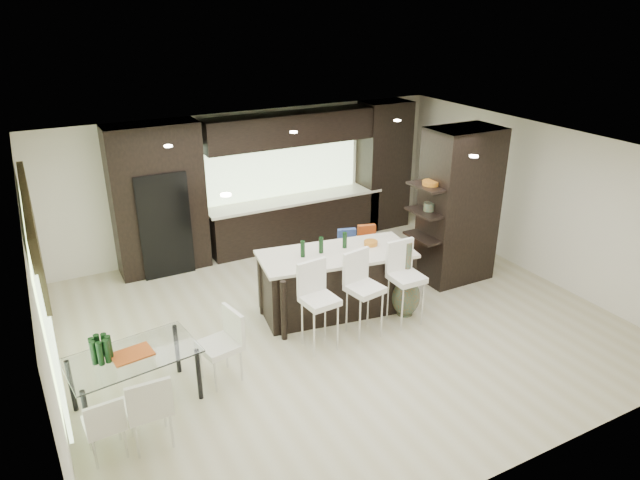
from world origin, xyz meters
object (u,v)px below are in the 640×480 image
stool_right (406,292)px  chair_near (149,410)px  stool_mid (364,303)px  stool_left (320,315)px  chair_end (220,350)px  bench (364,258)px  kitchen_island (336,281)px  chair_far (105,427)px  floor_vase (407,279)px  dining_table (136,380)px

stool_right → chair_near: stool_right is taller
stool_right → stool_mid: bearing=179.9°
stool_left → chair_end: 1.50m
stool_left → bench: 2.70m
chair_near → bench: bearing=31.9°
bench → chair_near: bearing=-133.0°
kitchen_island → chair_far: kitchen_island is taller
chair_end → chair_far: bearing=103.8°
kitchen_island → stool_right: bearing=-40.2°
stool_mid → bench: bearing=47.9°
floor_vase → dining_table: size_ratio=0.83×
floor_vase → stool_right: bearing=-128.0°
chair_far → chair_end: size_ratio=0.83×
stool_mid → chair_near: (-3.31, -0.81, -0.08)m
kitchen_island → chair_end: bearing=-148.8°
chair_far → floor_vase: bearing=8.0°
kitchen_island → bench: size_ratio=1.95×
stool_right → dining_table: size_ratio=0.70×
stool_left → chair_near: 2.69m
stool_left → stool_right: stool_right is taller
chair_far → kitchen_island: bearing=19.6°
stool_mid → chair_end: 2.23m
stool_left → stool_mid: 0.74m
bench → chair_far: chair_far is taller
stool_mid → chair_far: 3.85m
chair_end → stool_mid: bearing=-99.1°
bench → chair_end: bearing=-134.3°
bench → floor_vase: size_ratio=1.00×
chair_end → chair_near: bearing=113.9°
chair_near → floor_vase: bearing=14.4°
kitchen_island → chair_near: (-3.31, -1.66, -0.06)m
stool_left → dining_table: stool_left is taller
bench → chair_far: (-4.95, -2.65, 0.14)m
floor_vase → chair_near: size_ratio=1.40×
stool_mid → chair_near: stool_mid is taller
kitchen_island → stool_mid: bearing=-81.1°
kitchen_island → stool_left: stool_left is taller
bench → dining_table: dining_table is taller
stool_right → chair_far: (-4.51, -0.77, -0.15)m
stool_right → chair_near: (-4.04, -0.81, -0.09)m
stool_mid → bench: 2.23m
floor_vase → chair_far: (-4.66, -0.96, -0.24)m
stool_left → chair_far: 3.14m
floor_vase → chair_near: 4.32m
bench → floor_vase: (-0.29, -1.68, 0.38)m
bench → chair_far: bearing=-135.8°
stool_right → floor_vase: size_ratio=0.85×
floor_vase → bench: bearing=80.3°
kitchen_island → stool_right: stool_right is taller
kitchen_island → bench: bearing=49.9°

